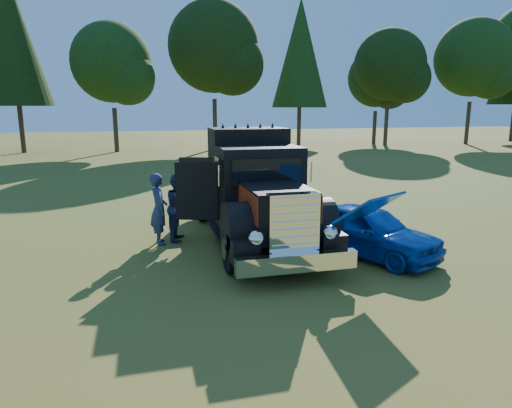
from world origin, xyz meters
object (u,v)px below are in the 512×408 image
object	(u,v)px
diamond_t_truck	(256,195)
spectator_near	(159,209)
hotrod_coupe	(367,230)
spectator_far	(179,207)

from	to	relation	value
diamond_t_truck	spectator_near	world-z (taller)	diamond_t_truck
hotrod_coupe	spectator_far	world-z (taller)	hotrod_coupe
hotrod_coupe	spectator_far	bearing A→B (deg)	150.16
spectator_near	spectator_far	bearing A→B (deg)	-72.01
diamond_t_truck	spectator_far	distance (m)	2.11
spectator_near	spectator_far	size ratio (longest dim) A/B	1.04
diamond_t_truck	hotrod_coupe	world-z (taller)	diamond_t_truck
hotrod_coupe	spectator_near	size ratio (longest dim) A/B	2.20
spectator_near	spectator_far	world-z (taller)	spectator_near
diamond_t_truck	hotrod_coupe	xyz separation A→B (m)	(2.37, -1.73, -0.65)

